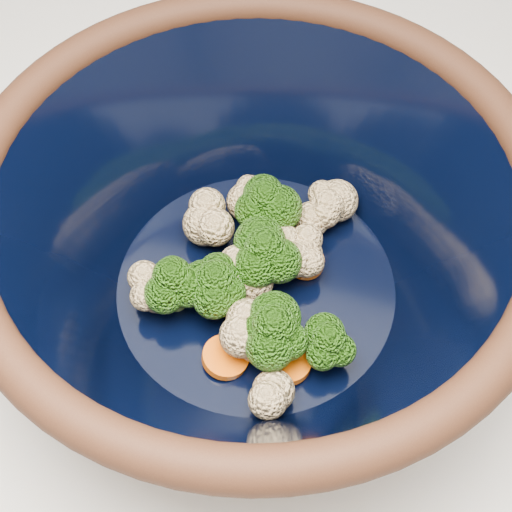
{
  "coord_description": "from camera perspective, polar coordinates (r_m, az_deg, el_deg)",
  "views": [
    {
      "loc": [
        0.06,
        -0.19,
        1.37
      ],
      "look_at": [
        -0.02,
        0.06,
        0.97
      ],
      "focal_mm": 50.0,
      "sensor_mm": 36.0,
      "label": 1
    }
  ],
  "objects": [
    {
      "name": "vegetable_pile",
      "position": [
        0.48,
        -0.07,
        -1.15
      ],
      "size": [
        0.15,
        0.19,
        0.06
      ],
      "color": "#608442",
      "rests_on": "mixing_bowl"
    },
    {
      "name": "mixing_bowl",
      "position": [
        0.46,
        0.0,
        1.03
      ],
      "size": [
        0.35,
        0.35,
        0.16
      ],
      "rotation": [
        0.0,
        0.0,
        0.04
      ],
      "color": "black",
      "rests_on": "counter"
    }
  ]
}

